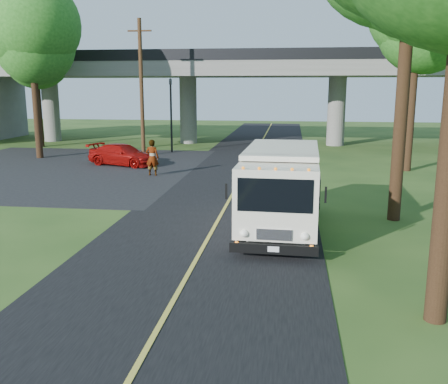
% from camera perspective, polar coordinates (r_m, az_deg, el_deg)
% --- Properties ---
extents(ground, '(120.00, 120.00, 0.00)m').
position_cam_1_polar(ground, '(10.36, -7.34, -14.95)').
color(ground, '#284619').
rests_on(ground, ground).
extents(road, '(7.00, 90.00, 0.02)m').
position_cam_1_polar(road, '(19.63, 0.17, -1.75)').
color(road, black).
rests_on(road, ground).
extents(parking_lot, '(16.00, 18.00, 0.01)m').
position_cam_1_polar(parking_lot, '(30.45, -18.75, 2.55)').
color(parking_lot, black).
rests_on(parking_lot, ground).
extents(lane_line, '(0.12, 90.00, 0.01)m').
position_cam_1_polar(lane_line, '(19.62, 0.17, -1.69)').
color(lane_line, gold).
rests_on(lane_line, road).
extents(overpass, '(54.00, 10.00, 7.30)m').
position_cam_1_polar(overpass, '(40.98, 4.28, 11.82)').
color(overpass, slate).
rests_on(overpass, ground).
extents(traffic_signal, '(0.18, 0.22, 5.20)m').
position_cam_1_polar(traffic_signal, '(35.95, -6.08, 9.60)').
color(traffic_signal, black).
rests_on(traffic_signal, ground).
extents(utility_pole, '(1.60, 0.26, 9.00)m').
position_cam_1_polar(utility_pole, '(34.38, -9.42, 11.72)').
color(utility_pole, '#472D19').
rests_on(utility_pole, ground).
extents(tree_right_far, '(5.77, 5.67, 10.99)m').
position_cam_1_polar(tree_right_far, '(29.73, 21.81, 18.20)').
color(tree_right_far, '#382314').
rests_on(tree_right_far, ground).
extents(tree_left_lot, '(5.60, 5.50, 10.50)m').
position_cam_1_polar(tree_left_lot, '(34.93, -21.06, 16.55)').
color(tree_left_lot, '#382314').
rests_on(tree_left_lot, ground).
extents(tree_left_far, '(5.26, 5.16, 9.89)m').
position_cam_1_polar(tree_left_far, '(41.58, -20.72, 15.10)').
color(tree_left_far, '#382314').
rests_on(tree_left_far, ground).
extents(step_van, '(2.56, 6.49, 2.69)m').
position_cam_1_polar(step_van, '(16.38, 6.52, 0.62)').
color(step_van, silver).
rests_on(step_van, ground).
extents(red_sedan, '(4.70, 2.99, 1.27)m').
position_cam_1_polar(red_sedan, '(30.61, -11.48, 4.19)').
color(red_sedan, '#960C09').
rests_on(red_sedan, ground).
extents(pedestrian, '(0.72, 0.48, 1.93)m').
position_cam_1_polar(pedestrian, '(26.71, -8.20, 3.90)').
color(pedestrian, gray).
rests_on(pedestrian, ground).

